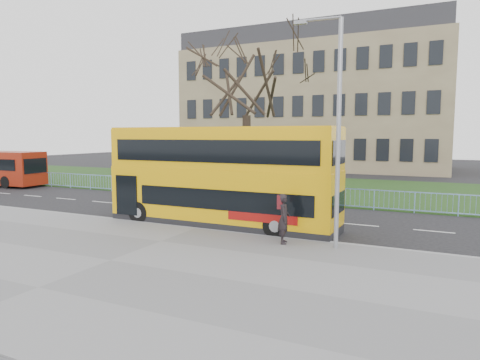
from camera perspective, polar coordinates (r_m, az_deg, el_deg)
name	(u,v)px	position (r m, az deg, el deg)	size (l,w,h in m)	color
ground	(215,223)	(19.48, -3.36, -5.79)	(120.00, 120.00, 0.00)	black
pavement	(110,262)	(14.11, -16.89, -10.42)	(80.00, 10.50, 0.12)	slate
kerb	(197,229)	(18.15, -5.73, -6.47)	(80.00, 0.20, 0.14)	gray
grass_verge	(306,187)	(32.58, 8.84, -0.98)	(80.00, 15.40, 0.08)	#1D3A15
guard_railing	(269,193)	(25.29, 3.85, -1.78)	(40.00, 0.12, 1.10)	#7BA1DB
bare_tree	(247,101)	(29.44, 0.89, 10.53)	(8.69, 8.69, 12.41)	black
civic_building	(317,110)	(53.70, 10.19, 9.19)	(30.00, 15.00, 14.00)	#77664C
yellow_bus	(221,174)	(18.53, -2.52, 0.76)	(10.19, 2.51, 4.27)	#DDA209
pedestrian	(284,219)	(15.40, 5.85, -5.15)	(0.65, 0.43, 1.79)	black
street_lamp	(336,124)	(14.77, 12.64, 7.31)	(1.64, 0.29, 7.74)	gray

